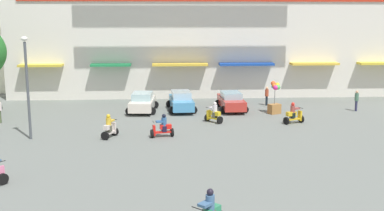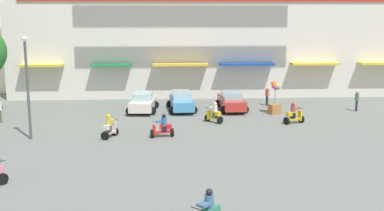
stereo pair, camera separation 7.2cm
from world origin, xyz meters
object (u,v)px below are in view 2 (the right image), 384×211
Objects in this scene: scooter_rider_5 at (294,115)px; streetlamp_near at (27,79)px; pedestrian_0 at (357,99)px; parked_car_2 at (231,101)px; scooter_rider_3 at (214,114)px; pedestrian_1 at (267,95)px; scooter_rider_4 at (163,128)px; pedestrian_2 at (0,110)px; balloon_vendor_cart at (275,99)px; scooter_rider_7 at (110,128)px; parked_car_0 at (143,102)px; parked_car_1 at (181,101)px.

streetlamp_near reaches higher than scooter_rider_5.
streetlamp_near is at bearing -162.92° from pedestrian_0.
parked_car_2 is at bearing 31.19° from streetlamp_near.
scooter_rider_3 is at bearing -112.88° from parked_car_2.
parked_car_2 is at bearing -151.49° from pedestrian_1.
pedestrian_2 is at bearing 158.07° from scooter_rider_4.
parked_car_2 is 9.86m from pedestrian_0.
pedestrian_0 is 6.69m from balloon_vendor_cart.
scooter_rider_7 is at bearing 0.05° from streetlamp_near.
parked_car_0 is 8.13m from scooter_rider_4.
parked_car_0 is 2.75× the size of scooter_rider_5.
parked_car_0 reaches higher than parked_car_2.
pedestrian_2 reaches higher than scooter_rider_4.
parked_car_1 is 3.00× the size of scooter_rider_4.
balloon_vendor_cart reaches higher than scooter_rider_4.
parked_car_1 is at bearing 40.76° from streetlamp_near.
parked_car_2 is at bearing 67.12° from scooter_rider_3.
balloon_vendor_cart reaches higher than pedestrian_1.
parked_car_2 is 6.22m from scooter_rider_5.
scooter_rider_7 is (-6.85, -3.78, 0.01)m from scooter_rider_3.
balloon_vendor_cart reaches higher than scooter_rider_3.
pedestrian_2 is (-20.13, -5.35, 0.02)m from pedestrian_1.
parked_car_1 is (3.04, 0.23, 0.02)m from parked_car_0.
pedestrian_0 is at bearing -5.88° from parked_car_2.
pedestrian_2 is 0.66× the size of balloon_vendor_cart.
parked_car_1 is 12.87m from streetlamp_near.
pedestrian_2 is at bearing -174.37° from balloon_vendor_cart.
streetlamp_near is (-17.16, -3.15, 3.04)m from scooter_rider_5.
pedestrian_1 is 0.63× the size of balloon_vendor_cart.
parked_car_1 is at bearing 175.72° from pedestrian_0.
parked_car_0 is 11.74m from scooter_rider_5.
parked_car_0 is 10.41m from pedestrian_2.
scooter_rider_4 is at bearing -123.65° from parked_car_2.
scooter_rider_5 is at bearing 19.12° from scooter_rider_4.
balloon_vendor_cart is (16.63, 6.56, -2.52)m from streetlamp_near.
pedestrian_0 reaches higher than parked_car_0.
scooter_rider_4 is (1.58, -7.97, -0.16)m from parked_car_0.
scooter_rider_5 is 0.25× the size of streetlamp_near.
scooter_rider_5 is 12.77m from scooter_rider_7.
scooter_rider_5 is 0.97× the size of pedestrian_1.
pedestrian_2 is at bearing 176.97° from scooter_rider_3.
scooter_rider_7 is at bearing -151.10° from scooter_rider_3.
scooter_rider_7 is 0.24× the size of streetlamp_near.
pedestrian_1 reaches higher than scooter_rider_7.
scooter_rider_5 is at bearing -53.77° from parked_car_2.
pedestrian_0 is (15.25, 7.17, 0.36)m from scooter_rider_4.
parked_car_2 is (7.03, 0.21, -0.02)m from parked_car_0.
pedestrian_2 is at bearing -164.38° from parked_car_1.
pedestrian_0 reaches higher than scooter_rider_4.
parked_car_1 reaches higher than scooter_rider_4.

